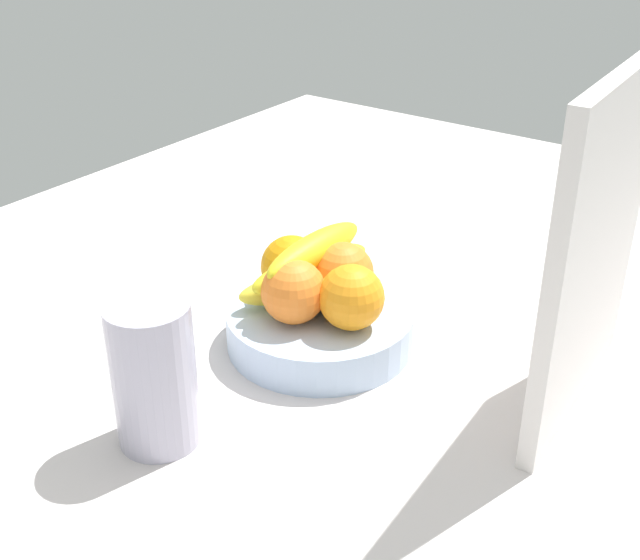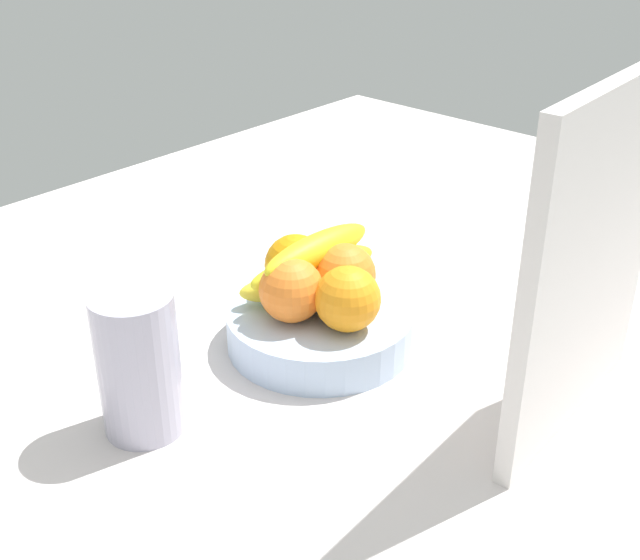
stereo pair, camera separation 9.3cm
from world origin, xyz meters
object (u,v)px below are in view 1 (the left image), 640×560
at_px(fruit_bowl, 320,327).
at_px(cutting_board, 595,251).
at_px(banana_bunch, 310,268).
at_px(orange_back_left, 294,292).
at_px(orange_front_right, 342,273).
at_px(orange_center, 292,266).
at_px(orange_front_left, 351,298).
at_px(thermos_tumbler, 154,374).

height_order(fruit_bowl, cutting_board, cutting_board).
bearing_deg(cutting_board, banana_bunch, -83.28).
distance_m(fruit_bowl, orange_back_left, 0.07).
distance_m(fruit_bowl, orange_front_right, 0.07).
distance_m(orange_front_right, banana_bunch, 0.04).
bearing_deg(cutting_board, fruit_bowl, -79.48).
height_order(orange_front_right, orange_center, same).
height_order(orange_front_right, banana_bunch, banana_bunch).
height_order(orange_front_left, banana_bunch, banana_bunch).
height_order(orange_front_left, cutting_board, cutting_board).
bearing_deg(orange_back_left, cutting_board, 109.59).
xyz_separation_m(orange_front_right, orange_center, (0.02, -0.06, 0.00)).
xyz_separation_m(orange_back_left, thermos_tumbler, (0.20, -0.02, -0.01)).
bearing_deg(fruit_bowl, orange_back_left, -15.74).
distance_m(orange_center, banana_bunch, 0.03).
bearing_deg(orange_back_left, orange_front_right, 163.89).
bearing_deg(orange_front_left, fruit_bowl, -102.81).
bearing_deg(orange_center, cutting_board, 99.53).
relative_size(orange_front_left, cutting_board, 0.21).
relative_size(fruit_bowl, orange_center, 2.97).
bearing_deg(banana_bunch, orange_back_left, 15.75).
xyz_separation_m(orange_back_left, cutting_board, (-0.11, 0.30, 0.09)).
height_order(orange_front_right, thermos_tumbler, thermos_tumbler).
relative_size(orange_front_right, banana_bunch, 0.42).
xyz_separation_m(orange_front_left, orange_front_right, (-0.04, -0.04, 0.00)).
distance_m(orange_front_left, orange_back_left, 0.07).
xyz_separation_m(orange_center, thermos_tumbler, (0.25, 0.02, -0.01)).
bearing_deg(orange_front_right, orange_back_left, -16.11).
relative_size(orange_front_right, orange_back_left, 1.00).
bearing_deg(banana_bunch, orange_center, -82.16).
xyz_separation_m(orange_front_right, orange_back_left, (0.07, -0.02, 0.00)).
xyz_separation_m(orange_front_left, thermos_tumbler, (0.23, -0.08, -0.01)).
bearing_deg(orange_front_left, banana_bunch, -109.60).
relative_size(orange_back_left, cutting_board, 0.21).
bearing_deg(orange_front_left, thermos_tumbler, -18.83).
bearing_deg(orange_front_right, cutting_board, 97.47).
relative_size(fruit_bowl, cutting_board, 0.62).
height_order(orange_front_right, orange_back_left, same).
height_order(fruit_bowl, banana_bunch, banana_bunch).
relative_size(orange_front_left, thermos_tumbler, 0.48).
height_order(fruit_bowl, orange_center, orange_center).
distance_m(orange_front_left, banana_bunch, 0.08).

